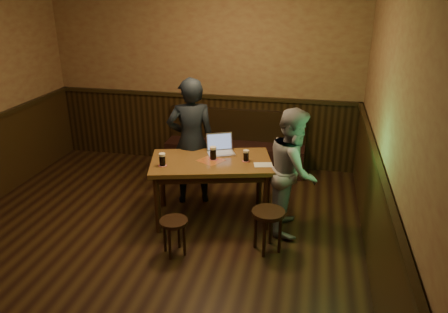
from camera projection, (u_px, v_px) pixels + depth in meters
room at (136, 152)px, 4.52m from camera, size 5.04×6.04×2.84m
bench at (235, 151)px, 7.04m from camera, size 2.20×0.50×0.95m
pub_table at (211, 168)px, 5.42m from camera, size 1.64×1.19×0.79m
stool_left at (174, 227)px, 4.78m from camera, size 0.35×0.35×0.42m
stool_right at (268, 219)px, 4.82m from camera, size 0.42×0.42×0.50m
pint_left at (162, 159)px, 5.20m from camera, size 0.10×0.10×0.16m
pint_mid at (213, 153)px, 5.38m from camera, size 0.11×0.11×0.17m
pint_right at (246, 156)px, 5.34m from camera, size 0.09×0.09×0.14m
laptop at (220, 148)px, 5.61m from camera, size 0.42×0.38×0.24m
menu at (263, 165)px, 5.25m from camera, size 0.25×0.20×0.00m
person_suit at (191, 142)px, 5.79m from camera, size 0.73×0.61×1.73m
person_grey at (293, 171)px, 5.16m from camera, size 0.60×0.76×1.52m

